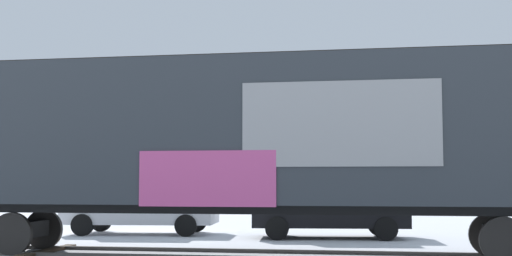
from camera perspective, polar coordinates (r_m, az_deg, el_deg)
ground_plane at (r=14.81m, az=-1.30°, el=-10.62°), size 260.00×260.00×0.00m
track at (r=14.73m, az=0.02°, el=-10.50°), size 59.99×4.91×0.08m
freight_car at (r=14.71m, az=-0.56°, el=-0.76°), size 17.37×3.68×4.35m
hillside at (r=94.19m, az=10.67°, el=-1.80°), size 121.79×41.37×16.31m
parked_car_white at (r=21.18m, az=-9.76°, el=-6.56°), size 4.73×2.53×1.54m
parked_car_black at (r=19.52m, az=6.04°, el=-6.77°), size 4.52×2.48×1.53m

